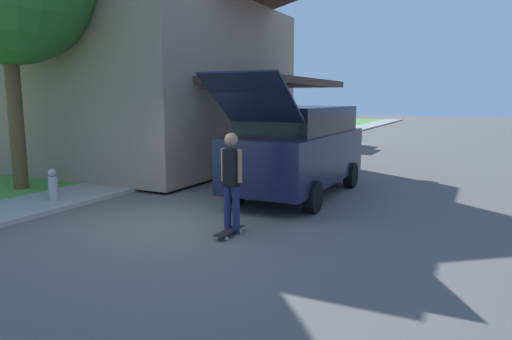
{
  "coord_description": "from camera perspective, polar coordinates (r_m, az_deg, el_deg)",
  "views": [
    {
      "loc": [
        5.22,
        -6.95,
        2.39
      ],
      "look_at": [
        1.02,
        1.56,
        0.9
      ],
      "focal_mm": 32.0,
      "sensor_mm": 36.0,
      "label": 1
    }
  ],
  "objects": [
    {
      "name": "sidewalk",
      "position": [
        15.84,
        -7.89,
        0.34
      ],
      "size": [
        1.8,
        80.0,
        0.1
      ],
      "color": "gray",
      "rests_on": "ground_plane"
    },
    {
      "name": "fire_hydrant",
      "position": [
        11.33,
        -24.04,
        -1.72
      ],
      "size": [
        0.2,
        0.2,
        0.72
      ],
      "color": "#99999E",
      "rests_on": "sidewalk"
    },
    {
      "name": "skateboard",
      "position": [
        8.11,
        -3.34,
        -7.63
      ],
      "size": [
        0.21,
        0.8,
        0.1
      ],
      "color": "black",
      "rests_on": "ground_plane"
    },
    {
      "name": "suv_parked",
      "position": [
        11.3,
        5.4,
        2.86
      ],
      "size": [
        2.07,
        5.73,
        2.88
      ],
      "color": "black",
      "rests_on": "ground_plane"
    },
    {
      "name": "house",
      "position": [
        18.09,
        -17.32,
        13.79
      ],
      "size": [
        13.73,
        9.21,
        7.68
      ],
      "color": "#89705B",
      "rests_on": "lawn"
    },
    {
      "name": "ground_plane",
      "position": [
        9.01,
        -10.32,
        -6.6
      ],
      "size": [
        120.0,
        120.0,
        0.0
      ],
      "primitive_type": "plane",
      "color": "#54514F"
    },
    {
      "name": "lawn",
      "position": [
        18.65,
        -19.15,
        1.19
      ],
      "size": [
        10.0,
        80.0,
        0.08
      ],
      "color": "#478E38",
      "rests_on": "ground_plane"
    },
    {
      "name": "skateboarder",
      "position": [
        8.05,
        -3.07,
        -0.94
      ],
      "size": [
        0.41,
        0.24,
        1.8
      ],
      "color": "#192347",
      "rests_on": "ground_plane"
    },
    {
      "name": "car_down_street",
      "position": [
        22.5,
        9.81,
        4.26
      ],
      "size": [
        1.85,
        4.19,
        1.28
      ],
      "color": "silver",
      "rests_on": "ground_plane"
    }
  ]
}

